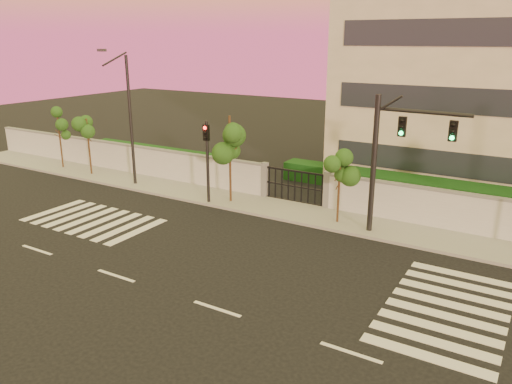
% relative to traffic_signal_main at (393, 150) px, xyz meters
% --- Properties ---
extents(ground, '(120.00, 120.00, 0.00)m').
position_rel_traffic_signal_main_xyz_m(ground, '(-3.07, -9.81, -4.27)').
color(ground, black).
rests_on(ground, ground).
extents(sidewalk, '(60.00, 3.00, 0.15)m').
position_rel_traffic_signal_main_xyz_m(sidewalk, '(-3.07, 0.69, -4.20)').
color(sidewalk, gray).
rests_on(sidewalk, ground).
extents(perimeter_wall, '(60.00, 0.36, 2.20)m').
position_rel_traffic_signal_main_xyz_m(perimeter_wall, '(-2.97, 2.19, -3.20)').
color(perimeter_wall, '#B1B4B9').
rests_on(perimeter_wall, ground).
extents(hedge_row, '(41.00, 4.25, 1.80)m').
position_rel_traffic_signal_main_xyz_m(hedge_row, '(-1.90, 4.93, -3.46)').
color(hedge_row, '#103610').
rests_on(hedge_row, ground).
extents(road_markings, '(57.00, 7.62, 0.02)m').
position_rel_traffic_signal_main_xyz_m(road_markings, '(-4.65, -6.05, -4.26)').
color(road_markings, silver).
rests_on(road_markings, ground).
extents(street_tree_a, '(1.33, 1.06, 4.50)m').
position_rel_traffic_signal_main_xyz_m(street_tree_a, '(-24.30, 0.65, -0.97)').
color(street_tree_a, '#382314').
rests_on(street_tree_a, ground).
extents(street_tree_b, '(1.41, 1.13, 4.00)m').
position_rel_traffic_signal_main_xyz_m(street_tree_b, '(-21.01, 0.42, -1.33)').
color(street_tree_b, '#382314').
rests_on(street_tree_b, ground).
extents(street_tree_c, '(1.63, 1.30, 5.11)m').
position_rel_traffic_signal_main_xyz_m(street_tree_c, '(-9.25, 0.35, -0.51)').
color(street_tree_c, '#382314').
rests_on(street_tree_c, ground).
extents(street_tree_d, '(1.34, 1.06, 3.82)m').
position_rel_traffic_signal_main_xyz_m(street_tree_d, '(-2.63, 0.31, -1.46)').
color(street_tree_d, '#382314').
rests_on(street_tree_d, ground).
extents(traffic_signal_main, '(4.28, 0.49, 6.76)m').
position_rel_traffic_signal_main_xyz_m(traffic_signal_main, '(0.00, 0.00, 0.00)').
color(traffic_signal_main, black).
rests_on(traffic_signal_main, ground).
extents(traffic_signal_secondary, '(0.38, 0.35, 4.84)m').
position_rel_traffic_signal_main_xyz_m(traffic_signal_secondary, '(-10.30, -0.46, -1.20)').
color(traffic_signal_secondary, black).
rests_on(traffic_signal_secondary, ground).
extents(streetlight_west, '(0.52, 2.08, 8.63)m').
position_rel_traffic_signal_main_xyz_m(streetlight_west, '(-16.69, 0.01, 0.39)').
color(streetlight_west, black).
rests_on(streetlight_west, ground).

